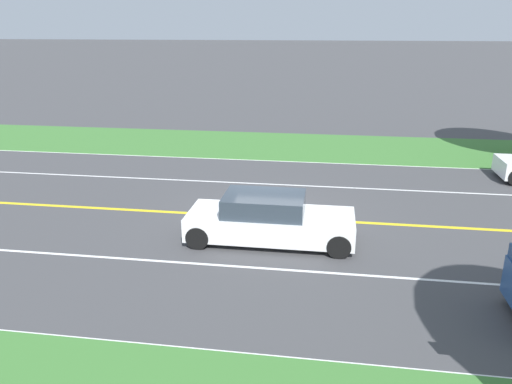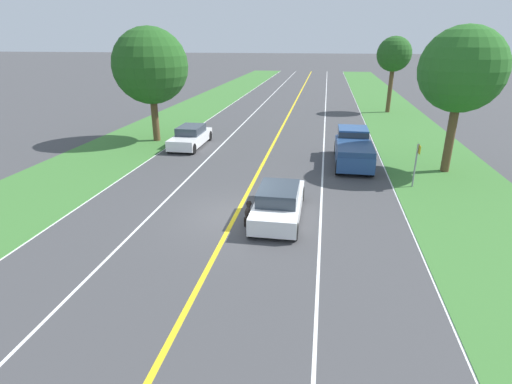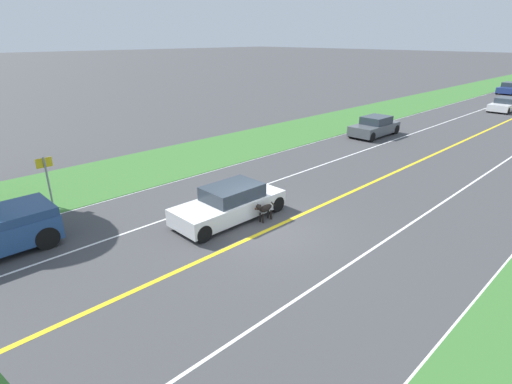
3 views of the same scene
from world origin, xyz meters
The scene contains 13 objects.
ground_plane centered at (0.00, 0.00, 0.00)m, with size 400.00×400.00×0.00m, color #424244.
centre_divider_line centered at (0.00, 0.00, 0.00)m, with size 0.18×160.00×0.01m, color yellow.
lane_edge_line_right centered at (7.00, 0.00, 0.00)m, with size 0.14×160.00×0.01m, color white.
lane_edge_line_left centered at (-7.00, 0.00, 0.00)m, with size 0.14×160.00×0.01m, color white.
lane_dash_same_dir centered at (3.50, 0.00, 0.00)m, with size 0.10×160.00×0.01m, color white.
lane_dash_oncoming centered at (-3.50, 0.00, 0.00)m, with size 0.10×160.00×0.01m, color white.
grass_verge_right centered at (10.00, 0.00, 0.01)m, with size 6.00×160.00×0.03m, color #3D7533.
ego_car centered at (1.77, 0.22, 0.64)m, with size 1.85×4.64×1.36m.
dog centered at (0.64, -0.55, 0.53)m, with size 0.27×1.19×0.84m.
car_trailing_near centered at (5.20, -16.61, 0.65)m, with size 1.87×4.25×1.39m.
car_trailing_mid centered at (1.79, -34.94, 0.59)m, with size 1.85×4.54×1.26m.
car_trailing_far centered at (5.28, -49.37, 0.65)m, with size 1.88×4.42×1.38m.
street_sign centered at (7.93, 4.87, 1.40)m, with size 0.11×0.64×2.20m.
Camera 3 is at (-9.28, 9.57, 6.78)m, focal length 28.00 mm.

